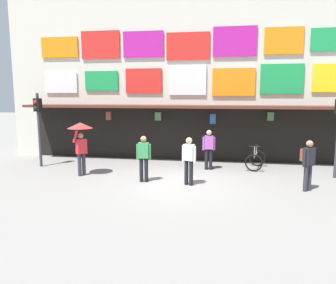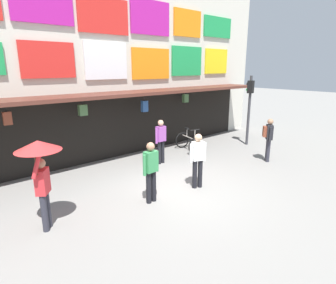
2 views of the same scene
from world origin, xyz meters
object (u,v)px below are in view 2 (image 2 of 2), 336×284
(pedestrian_in_green, at_px, (161,139))
(pedestrian_in_white, at_px, (151,169))
(traffic_light_far, at_px, (250,99))
(pedestrian_in_red, at_px, (198,158))
(pedestrian_with_umbrella, at_px, (40,160))
(pedestrian_in_purple, at_px, (268,137))
(bicycle_parked, at_px, (189,142))

(pedestrian_in_green, bearing_deg, pedestrian_in_white, -134.27)
(pedestrian_in_white, bearing_deg, traffic_light_far, 13.78)
(pedestrian_in_green, bearing_deg, pedestrian_in_red, -103.64)
(traffic_light_far, xyz_separation_m, pedestrian_in_green, (-4.80, 0.57, -1.19))
(pedestrian_in_red, bearing_deg, pedestrian_with_umbrella, 171.35)
(pedestrian_in_white, xyz_separation_m, pedestrian_with_umbrella, (-2.60, 0.49, 0.69))
(pedestrian_in_white, relative_size, pedestrian_in_green, 1.00)
(traffic_light_far, distance_m, pedestrian_with_umbrella, 9.73)
(pedestrian_in_green, bearing_deg, traffic_light_far, -6.81)
(pedestrian_in_purple, bearing_deg, pedestrian_with_umbrella, 175.16)
(pedestrian_with_umbrella, bearing_deg, pedestrian_in_red, -8.65)
(pedestrian_in_purple, bearing_deg, traffic_light_far, 52.02)
(traffic_light_far, distance_m, pedestrian_in_green, 4.98)
(pedestrian_in_white, height_order, pedestrian_in_purple, same)
(pedestrian_in_red, xyz_separation_m, pedestrian_with_umbrella, (-4.25, 0.65, 0.69))
(pedestrian_in_white, height_order, pedestrian_in_green, same)
(pedestrian_in_red, height_order, pedestrian_in_green, same)
(bicycle_parked, relative_size, pedestrian_in_green, 0.77)
(bicycle_parked, relative_size, pedestrian_with_umbrella, 0.62)
(pedestrian_in_white, height_order, pedestrian_in_red, same)
(pedestrian_in_red, distance_m, pedestrian_in_green, 2.53)
(bicycle_parked, distance_m, pedestrian_in_green, 2.10)
(traffic_light_far, relative_size, pedestrian_in_purple, 1.90)
(pedestrian_with_umbrella, bearing_deg, pedestrian_in_white, -10.65)
(pedestrian_with_umbrella, relative_size, pedestrian_in_green, 1.24)
(traffic_light_far, xyz_separation_m, pedestrian_in_red, (-5.39, -1.88, -1.19))
(traffic_light_far, height_order, pedestrian_with_umbrella, traffic_light_far)
(pedestrian_in_white, xyz_separation_m, pedestrian_in_red, (1.65, -0.16, 0.00))
(pedestrian_in_red, distance_m, pedestrian_with_umbrella, 4.35)
(traffic_light_far, height_order, pedestrian_in_green, traffic_light_far)
(bicycle_parked, bearing_deg, traffic_light_far, -20.33)
(pedestrian_in_red, bearing_deg, pedestrian_in_white, 174.56)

